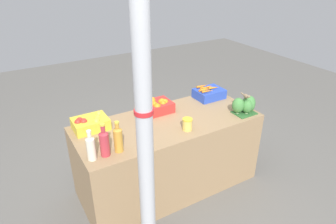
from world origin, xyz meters
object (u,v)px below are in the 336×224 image
(juice_bottle_ruby, at_px, (104,142))
(juice_bottle_amber, at_px, (118,139))
(pickle_jar, at_px, (187,124))
(sparrow_bird, at_px, (246,96))
(broccoli_pile, at_px, (246,105))
(apple_crate, at_px, (91,123))
(juice_bottle_cloudy, at_px, (91,147))
(orange_crate, at_px, (156,106))
(support_pole, at_px, (144,113))
(carrot_crate, at_px, (209,93))

(juice_bottle_ruby, distance_m, juice_bottle_amber, 0.12)
(pickle_jar, bearing_deg, sparrow_bird, -2.96)
(broccoli_pile, relative_size, juice_bottle_amber, 0.96)
(pickle_jar, relative_size, sparrow_bird, 0.85)
(apple_crate, relative_size, juice_bottle_cloudy, 1.20)
(apple_crate, distance_m, pickle_jar, 0.90)
(orange_crate, distance_m, pickle_jar, 0.48)
(juice_bottle_cloudy, distance_m, juice_bottle_amber, 0.23)
(support_pole, distance_m, broccoli_pile, 1.50)
(juice_bottle_cloudy, relative_size, pickle_jar, 2.29)
(juice_bottle_cloudy, xyz_separation_m, sparrow_bird, (1.59, -0.03, 0.09))
(juice_bottle_ruby, bearing_deg, juice_bottle_amber, 0.00)
(broccoli_pile, bearing_deg, pickle_jar, 179.01)
(orange_crate, distance_m, juice_bottle_amber, 0.78)
(carrot_crate, distance_m, juice_bottle_ruby, 1.49)
(orange_crate, relative_size, sparrow_bird, 2.33)
(carrot_crate, height_order, sparrow_bird, sparrow_bird)
(juice_bottle_ruby, height_order, sparrow_bird, juice_bottle_ruby)
(support_pole, distance_m, carrot_crate, 1.64)
(apple_crate, relative_size, juice_bottle_amber, 1.15)
(juice_bottle_ruby, xyz_separation_m, sparrow_bird, (1.47, -0.03, 0.08))
(broccoli_pile, height_order, juice_bottle_amber, juice_bottle_amber)
(apple_crate, relative_size, juice_bottle_ruby, 1.09)
(sparrow_bird, bearing_deg, carrot_crate, -169.03)
(orange_crate, bearing_deg, sparrow_bird, -34.15)
(juice_bottle_cloudy, bearing_deg, juice_bottle_ruby, 0.00)
(orange_crate, distance_m, juice_bottle_cloudy, 0.96)
(orange_crate, height_order, pickle_jar, orange_crate)
(juice_bottle_cloudy, bearing_deg, apple_crate, 73.52)
(broccoli_pile, relative_size, juice_bottle_ruby, 0.91)
(broccoli_pile, distance_m, juice_bottle_ruby, 1.50)
(apple_crate, xyz_separation_m, broccoli_pile, (1.47, -0.48, 0.02))
(apple_crate, height_order, carrot_crate, carrot_crate)
(orange_crate, bearing_deg, juice_bottle_amber, -142.14)
(juice_bottle_cloudy, bearing_deg, broccoli_pile, -0.33)
(broccoli_pile, bearing_deg, juice_bottle_ruby, 179.65)
(support_pole, height_order, pickle_jar, support_pole)
(support_pole, relative_size, juice_bottle_cloudy, 10.18)
(apple_crate, distance_m, sparrow_bird, 1.54)
(carrot_crate, xyz_separation_m, pickle_jar, (-0.61, -0.47, -0.00))
(support_pole, bearing_deg, juice_bottle_cloudy, 119.65)
(apple_crate, xyz_separation_m, juice_bottle_amber, (0.09, -0.47, 0.06))
(juice_bottle_amber, bearing_deg, juice_bottle_ruby, -180.00)
(broccoli_pile, bearing_deg, carrot_crate, 101.15)
(support_pole, relative_size, orange_crate, 8.45)
(broccoli_pile, relative_size, juice_bottle_cloudy, 1.01)
(orange_crate, distance_m, carrot_crate, 0.68)
(carrot_crate, bearing_deg, sparrow_bird, -82.64)
(broccoli_pile, height_order, sparrow_bird, sparrow_bird)
(pickle_jar, bearing_deg, juice_bottle_ruby, -179.78)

